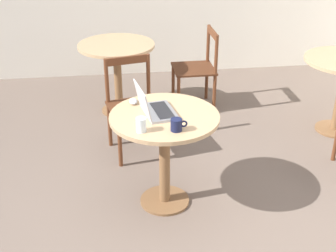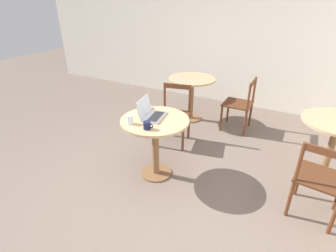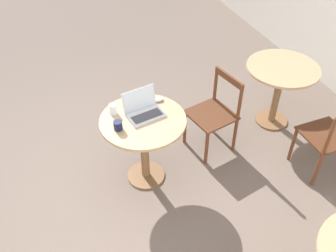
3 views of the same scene
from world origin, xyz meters
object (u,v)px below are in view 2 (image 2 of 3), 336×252
Objects in this scene: laptop at (151,113)px; chair_far_right at (240,104)px; chair_mid_front at (320,180)px; cafe_table_near at (155,132)px; cafe_table_far at (192,87)px; drinking_glass at (130,120)px; mug at (147,125)px; chair_near_back at (174,115)px; cafe_table_mid at (335,133)px; mouse at (150,108)px.

chair_far_right is at bearing 69.12° from laptop.
chair_mid_front is 1.94m from chair_far_right.
chair_far_right is (-1.17, 1.55, 0.00)m from chair_mid_front.
cafe_table_near is 1.00× the size of cafe_table_far.
drinking_glass reaches higher than cafe_table_far.
chair_far_right reaches higher than mug.
chair_near_back is at bearing 102.17° from mug.
cafe_table_mid is at bearing 82.39° from chair_mid_front.
chair_far_right reaches higher than drinking_glass.
drinking_glass is (-0.18, -0.22, 0.21)m from cafe_table_near.
chair_near_back is 1.16m from mug.
chair_mid_front is 1.98m from mouse.
cafe_table_near is at bearing -152.46° from cafe_table_mid.
cafe_table_near is 0.87m from chair_near_back.
chair_far_right is (0.86, 0.01, -0.15)m from cafe_table_far.
chair_near_back is 8.78× the size of drinking_glass.
cafe_table_near and cafe_table_mid have the same top height.
laptop is 3.71× the size of drinking_glass.
cafe_table_far is at bearing 161.05° from cafe_table_mid.
chair_near_back is at bearing 89.92° from drinking_glass.
chair_near_back is (-2.03, -0.13, -0.15)m from cafe_table_mid.
drinking_glass reaches higher than cafe_table_near.
cafe_table_near is 8.05× the size of drinking_glass.
cafe_table_near is 1.00× the size of cafe_table_mid.
chair_mid_front is at bearing 13.33° from mug.
chair_far_right is at bearing 149.87° from cafe_table_mid.
cafe_table_far is at bearing 97.25° from chair_near_back.
chair_near_back is 0.89m from laptop.
laptop is (0.22, -1.67, 0.21)m from cafe_table_far.
cafe_table_mid is (1.85, 0.96, 0.00)m from cafe_table_near.
chair_near_back is 2.04m from chair_mid_front.
chair_mid_front is 1.85m from laptop.
cafe_table_far is 0.92× the size of chair_mid_front.
laptop is at bearing 66.37° from drinking_glass.
cafe_table_far is 0.92× the size of chair_near_back.
cafe_table_far is (-0.29, 1.70, 0.00)m from cafe_table_near.
chair_near_back is 8.64× the size of mouse.
chair_mid_front reaches higher than drinking_glass.
laptop is (-0.64, -1.67, 0.36)m from chair_far_right.
cafe_table_far is 2.55m from chair_mid_front.
chair_far_right is at bearing 75.16° from mug.
laptop is at bearing -110.88° from chair_far_right.
chair_mid_front is at bearing 5.17° from cafe_table_near.
cafe_table_near is 0.36m from mouse.
chair_near_back reaches higher than cafe_table_near.
cafe_table_near is 0.32m from mug.
chair_far_right is at bearing 49.19° from chair_near_back.
cafe_table_mid is 2.26m from cafe_table_far.
cafe_table_far is at bearing 97.53° from laptop.
cafe_table_far is 0.88m from chair_near_back.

